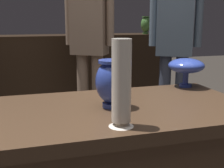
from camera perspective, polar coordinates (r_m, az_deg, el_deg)
The scene contains 8 objects.
back_display_shelf at distance 3.44m, azimuth -10.41°, elevation 0.99°, with size 2.60×0.40×0.99m.
vase_centerpiece at distance 1.24m, azimuth -0.14°, elevation 0.44°, with size 0.13×0.13×0.20m.
vase_tall_behind at distance 1.00m, azimuth 1.81°, elevation -0.30°, with size 0.09×0.09×0.30m.
vase_left_accent at distance 1.67m, azimuth 14.07°, elevation 3.31°, with size 0.19×0.19×0.16m.
shelf_vase_right at distance 3.41m, azimuth -1.84°, elevation 11.48°, with size 0.12×0.12×0.22m.
shelf_vase_far_right at distance 3.57m, azimuth 6.50°, elevation 11.29°, with size 0.12×0.12×0.20m.
visitor_center_back at distance 2.75m, azimuth -4.36°, elevation 9.19°, with size 0.40×0.33×1.71m.
visitor_near_right at distance 2.78m, azimuth 11.99°, elevation 8.78°, with size 0.41×0.32×1.69m.
Camera 1 is at (-0.35, -1.16, 1.17)m, focal length 47.60 mm.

